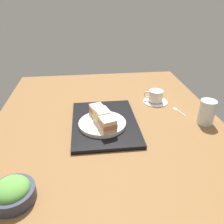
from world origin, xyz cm
name	(u,v)px	position (x,y,z in cm)	size (l,w,h in cm)	color
ground_plane	(110,134)	(0.00, 0.00, -1.50)	(140.00, 100.00, 3.00)	brown
serving_tray	(105,123)	(-5.38, -1.74, 0.78)	(38.43, 27.37, 1.56)	black
sandwich_plate	(102,124)	(-2.26, -2.95, 2.34)	(19.53, 19.53, 1.55)	white
sandwich_near	(97,111)	(-8.30, -4.50, 5.33)	(8.21, 7.25, 4.43)	beige
sandwich_middle	(102,116)	(-2.26, -2.95, 5.95)	(8.09, 7.16, 5.68)	beige
sandwich_far	(107,124)	(3.78, -1.40, 5.74)	(8.01, 7.39, 5.26)	beige
salad_bowl	(12,192)	(31.32, -30.38, 2.85)	(12.45, 12.45, 6.60)	#33384C
coffee_cup	(155,97)	(-23.97, 25.95, 2.76)	(12.45, 12.45, 6.34)	white
drinking_glass	(207,112)	(-1.28, 41.45, 5.38)	(6.74, 6.74, 10.76)	silver
teaspoon	(177,109)	(-14.28, 33.94, 0.35)	(9.79, 3.58, 0.80)	silver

